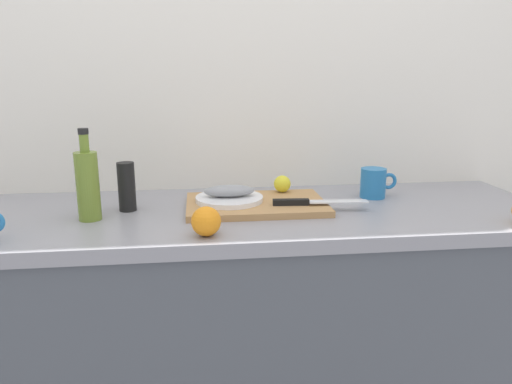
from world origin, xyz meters
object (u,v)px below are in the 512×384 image
object	(u,v)px
fish_fillet	(229,191)
lemon_0	(282,184)
olive_oil_bottle	(88,184)
coffee_mug_1	(374,183)
cutting_board	(256,204)
chef_knife	(308,202)
white_plate	(230,199)
pepper_mill	(127,187)

from	to	relation	value
fish_fillet	lemon_0	world-z (taller)	lemon_0
fish_fillet	olive_oil_bottle	world-z (taller)	olive_oil_bottle
coffee_mug_1	olive_oil_bottle	bearing A→B (deg)	-170.63
cutting_board	fish_fillet	xyz separation A→B (m)	(-0.08, 0.01, 0.04)
olive_oil_bottle	coffee_mug_1	world-z (taller)	olive_oil_bottle
cutting_board	chef_knife	distance (m)	0.17
white_plate	olive_oil_bottle	xyz separation A→B (m)	(-0.41, -0.08, 0.08)
chef_knife	lemon_0	distance (m)	0.18
fish_fillet	cutting_board	bearing A→B (deg)	-9.12
chef_knife	lemon_0	xyz separation A→B (m)	(-0.05, 0.17, 0.02)
cutting_board	fish_fillet	world-z (taller)	fish_fillet
white_plate	fish_fillet	distance (m)	0.03
pepper_mill	white_plate	bearing A→B (deg)	-0.38
cutting_board	pepper_mill	distance (m)	0.40
white_plate	olive_oil_bottle	world-z (taller)	olive_oil_bottle
white_plate	fish_fillet	size ratio (longest dim) A/B	1.33
lemon_0	olive_oil_bottle	world-z (taller)	olive_oil_bottle
cutting_board	chef_knife	world-z (taller)	chef_knife
white_plate	chef_knife	size ratio (longest dim) A/B	0.72
lemon_0	fish_fillet	bearing A→B (deg)	-152.34
white_plate	coffee_mug_1	distance (m)	0.50
olive_oil_bottle	chef_knife	bearing A→B (deg)	0.84
cutting_board	white_plate	xyz separation A→B (m)	(-0.08, 0.01, 0.02)
lemon_0	cutting_board	bearing A→B (deg)	-132.99
cutting_board	coffee_mug_1	world-z (taller)	coffee_mug_1
fish_fillet	coffee_mug_1	size ratio (longest dim) A/B	1.27
chef_knife	olive_oil_bottle	size ratio (longest dim) A/B	1.11
chef_knife	white_plate	bearing A→B (deg)	167.03
cutting_board	fish_fillet	bearing A→B (deg)	170.88
cutting_board	olive_oil_bottle	size ratio (longest dim) A/B	1.64
fish_fillet	pepper_mill	world-z (taller)	pepper_mill
fish_fillet	olive_oil_bottle	bearing A→B (deg)	-168.59
cutting_board	white_plate	size ratio (longest dim) A/B	2.04
chef_knife	olive_oil_bottle	xyz separation A→B (m)	(-0.64, -0.01, 0.08)
chef_knife	pepper_mill	distance (m)	0.55
chef_knife	pepper_mill	bearing A→B (deg)	176.43
chef_knife	lemon_0	size ratio (longest dim) A/B	5.15
cutting_board	fish_fillet	size ratio (longest dim) A/B	2.73
fish_fillet	olive_oil_bottle	size ratio (longest dim) A/B	0.60
white_plate	pepper_mill	size ratio (longest dim) A/B	1.41
lemon_0	pepper_mill	world-z (taller)	pepper_mill
olive_oil_bottle	pepper_mill	xyz separation A→B (m)	(0.09, 0.08, -0.03)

